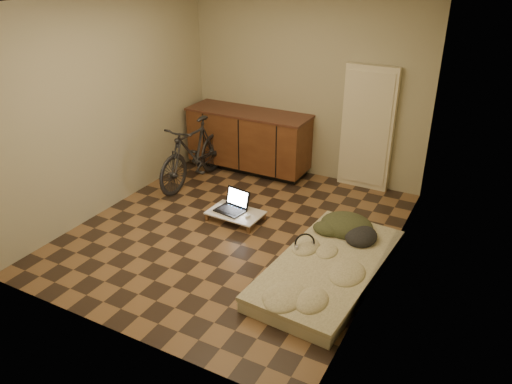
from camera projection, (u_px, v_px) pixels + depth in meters
The scene contains 10 objects.
room_shell at pixel (233, 127), 5.39m from camera, with size 3.50×4.00×2.60m.
cabinets at pixel (249, 140), 7.42m from camera, with size 1.84×0.62×0.91m.
appliance_panel at pixel (367, 129), 6.72m from camera, with size 0.70×0.10×1.70m, color beige.
bicycle at pixel (193, 150), 6.97m from camera, with size 0.46×1.56×1.01m, color black.
futon at pixel (328, 268), 5.11m from camera, with size 1.09×2.05×0.17m.
clothing_pile at pixel (350, 222), 5.55m from camera, with size 0.63×0.53×0.25m, color #333921, non-canonical shape.
headphones at pixel (305, 242), 5.25m from camera, with size 0.24×0.22×0.16m, color black, non-canonical shape.
lap_desk at pixel (235, 213), 6.15m from camera, with size 0.68×0.45×0.11m.
laptop at pixel (233, 206), 6.19m from camera, with size 0.40×0.37×0.24m.
mouse at pixel (248, 216), 6.03m from camera, with size 0.05×0.09×0.03m, color white.
Camera 1 is at (2.65, -4.43, 3.04)m, focal length 35.00 mm.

